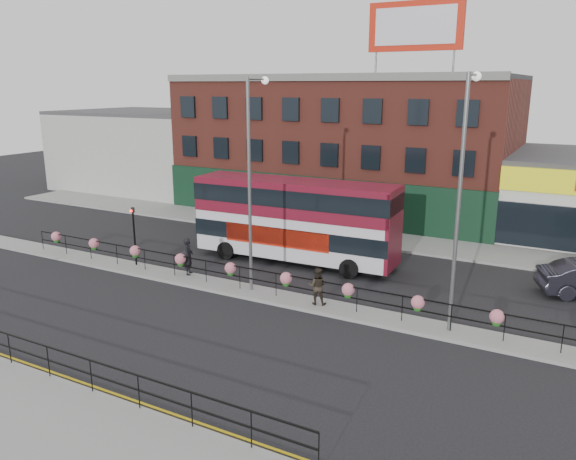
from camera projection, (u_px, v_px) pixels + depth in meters
The scene contains 17 objects.
ground at pixel (258, 295), 26.56m from camera, with size 120.00×120.00×0.00m, color black.
south_pavement at pixel (42, 424), 16.34m from camera, with size 60.00×4.00×0.15m, color gray.
north_pavement at pixel (353, 236), 36.75m from camera, with size 60.00×4.00×0.15m, color gray.
median at pixel (258, 293), 26.54m from camera, with size 60.00×1.60×0.15m, color gray.
yellow_line_inner at pixel (103, 389), 18.31m from camera, with size 60.00×0.10×0.01m, color gold.
yellow_line_outer at pixel (98, 392), 18.16m from camera, with size 60.00×0.10×0.01m, color gold.
brick_building at pixel (346, 144), 44.10m from camera, with size 25.00×12.21×10.30m.
warehouse_west at pixel (151, 149), 53.87m from camera, with size 15.50×12.00×7.30m.
billboard at pixel (415, 26), 34.84m from camera, with size 6.00×0.29×4.40m.
median_railing at pixel (257, 274), 26.30m from camera, with size 30.04×0.56×1.23m.
south_railing at pixel (47, 354), 18.66m from camera, with size 20.04×0.05×1.12m.
double_decker_bus at pixel (296, 213), 30.81m from camera, with size 11.54×3.24×4.63m.
pedestrian_a at pixel (188, 256), 28.81m from camera, with size 0.72×0.83×1.93m, color black.
pedestrian_b at pixel (317, 286), 24.86m from camera, with size 0.98×0.86×1.69m, color #2C241C.
lamp_column_west at pixel (252, 167), 25.58m from camera, with size 0.35×1.73×9.87m.
lamp_column_east at pixel (462, 183), 21.19m from camera, with size 0.36×1.75×9.99m.
traffic_light_median at pixel (133, 223), 29.98m from camera, with size 0.15×0.28×3.65m.
Camera 1 is at (13.17, -21.23, 9.65)m, focal length 35.00 mm.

